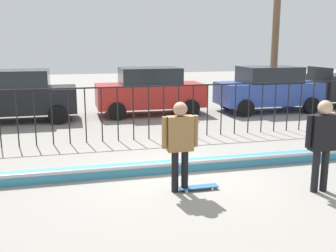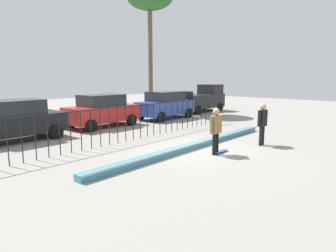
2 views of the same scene
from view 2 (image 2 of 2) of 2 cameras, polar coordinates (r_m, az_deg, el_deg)
name	(u,v)px [view 2 (image 2 of 2)]	position (r m, az deg, el deg)	size (l,w,h in m)	color
ground_plane	(202,150)	(12.50, 6.32, -4.46)	(60.00, 60.00, 0.00)	gray
bowl_coping_ledge	(193,145)	(12.71, 4.77, -3.65)	(11.00, 0.41, 0.27)	teal
perimeter_fence	(140,117)	(14.59, -5.22, 1.61)	(14.04, 0.04, 1.62)	black
skateboarder	(216,127)	(11.64, 8.95, -0.19)	(0.72, 0.27, 1.78)	black
skateboard	(221,151)	(12.14, 9.88, -4.66)	(0.80, 0.20, 0.07)	#26598C
camera_operator	(262,120)	(13.66, 17.26, 1.00)	(0.73, 0.27, 1.81)	black
parked_car_black	(15,120)	(15.58, -26.76, 0.98)	(4.30, 2.12, 1.90)	black
parked_car_red	(102,110)	(18.29, -12.26, 2.87)	(4.30, 2.12, 1.90)	#B2231E
parked_car_blue	(165,105)	(21.29, -0.53, 3.98)	(4.30, 2.12, 1.90)	#2D479E
pickup_truck	(202,99)	(25.83, 6.39, 5.01)	(4.70, 2.12, 2.24)	black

